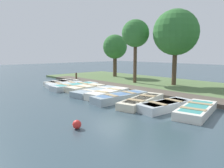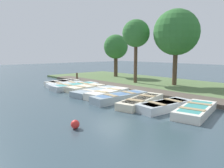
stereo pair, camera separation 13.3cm
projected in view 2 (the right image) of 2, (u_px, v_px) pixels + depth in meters
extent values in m
plane|color=#384C56|center=(113.00, 92.00, 14.73)|extent=(80.00, 80.00, 0.00)
cube|color=#567042|center=(158.00, 84.00, 18.03)|extent=(8.00, 24.00, 0.17)
cube|color=#51473D|center=(128.00, 88.00, 15.69)|extent=(1.50, 18.51, 0.22)
cube|color=silver|center=(63.00, 83.00, 18.14)|extent=(2.96, 1.70, 0.33)
cube|color=beige|center=(62.00, 81.00, 18.12)|extent=(2.42, 1.35, 0.03)
cube|color=beige|center=(57.00, 81.00, 17.70)|extent=(0.48, 1.16, 0.03)
cube|color=beige|center=(67.00, 80.00, 18.53)|extent=(0.48, 1.16, 0.03)
cube|color=#B2BCC1|center=(66.00, 85.00, 17.00)|extent=(3.02, 1.66, 0.32)
cube|color=beige|center=(66.00, 83.00, 16.98)|extent=(2.47, 1.31, 0.03)
cube|color=tan|center=(59.00, 83.00, 16.69)|extent=(0.47, 1.11, 0.03)
cube|color=tan|center=(72.00, 82.00, 17.26)|extent=(0.47, 1.11, 0.03)
cube|color=#B2BCC1|center=(75.00, 86.00, 16.01)|extent=(3.54, 1.18, 0.37)
cube|color=teal|center=(75.00, 84.00, 15.99)|extent=(2.90, 0.92, 0.03)
cube|color=tan|center=(67.00, 85.00, 15.55)|extent=(0.37, 1.04, 0.03)
cube|color=tan|center=(83.00, 83.00, 16.42)|extent=(0.37, 1.04, 0.03)
cube|color=beige|center=(85.00, 88.00, 15.13)|extent=(2.71, 1.33, 0.38)
cube|color=beige|center=(85.00, 86.00, 15.10)|extent=(2.22, 1.05, 0.03)
cube|color=tan|center=(80.00, 86.00, 14.74)|extent=(0.33, 1.08, 0.03)
cube|color=tan|center=(91.00, 85.00, 15.45)|extent=(0.33, 1.08, 0.03)
cube|color=#8C9EA8|center=(97.00, 92.00, 13.94)|extent=(3.57, 1.58, 0.34)
cube|color=teal|center=(96.00, 89.00, 13.92)|extent=(2.92, 1.25, 0.03)
cube|color=beige|center=(89.00, 90.00, 13.42)|extent=(0.48, 1.11, 0.03)
cube|color=beige|center=(103.00, 88.00, 14.40)|extent=(0.48, 1.11, 0.03)
cube|color=silver|center=(108.00, 94.00, 13.08)|extent=(3.23, 1.47, 0.41)
cube|color=teal|center=(108.00, 91.00, 13.06)|extent=(2.64, 1.17, 0.03)
cube|color=tan|center=(101.00, 92.00, 12.60)|extent=(0.45, 0.94, 0.03)
cube|color=tan|center=(114.00, 89.00, 13.51)|extent=(0.45, 0.94, 0.03)
cube|color=#8C9EA8|center=(120.00, 97.00, 12.01)|extent=(3.47, 1.15, 0.40)
cube|color=#4C709E|center=(120.00, 94.00, 11.98)|extent=(2.85, 0.90, 0.03)
cube|color=tan|center=(111.00, 95.00, 11.57)|extent=(0.39, 0.92, 0.03)
cube|color=tan|center=(129.00, 92.00, 12.39)|extent=(0.39, 0.92, 0.03)
cube|color=beige|center=(141.00, 101.00, 11.18)|extent=(3.62, 1.72, 0.35)
cube|color=beige|center=(141.00, 98.00, 11.16)|extent=(2.96, 1.37, 0.03)
cube|color=tan|center=(135.00, 100.00, 10.62)|extent=(0.54, 0.93, 0.03)
cube|color=tan|center=(147.00, 96.00, 11.69)|extent=(0.54, 0.93, 0.03)
cube|color=#B2BCC1|center=(165.00, 106.00, 10.18)|extent=(2.99, 1.32, 0.37)
cube|color=teal|center=(165.00, 102.00, 10.15)|extent=(2.45, 1.04, 0.03)
cube|color=tan|center=(157.00, 103.00, 9.83)|extent=(0.39, 0.96, 0.03)
cube|color=tan|center=(173.00, 100.00, 10.47)|extent=(0.39, 0.96, 0.03)
cube|color=silver|center=(196.00, 110.00, 9.43)|extent=(3.24, 1.76, 0.35)
cube|color=teal|center=(196.00, 107.00, 9.41)|extent=(2.65, 1.40, 0.03)
cube|color=tan|center=(192.00, 109.00, 8.93)|extent=(0.52, 1.07, 0.03)
cube|color=tan|center=(199.00, 103.00, 9.87)|extent=(0.52, 1.07, 0.03)
cylinder|color=brown|center=(77.00, 77.00, 20.48)|extent=(0.16, 0.16, 0.70)
sphere|color=brown|center=(77.00, 73.00, 20.43)|extent=(0.14, 0.14, 0.14)
sphere|color=red|center=(75.00, 124.00, 7.65)|extent=(0.31, 0.31, 0.31)
cylinder|color=#4C3828|center=(116.00, 66.00, 22.75)|extent=(0.39, 0.39, 2.57)
sphere|color=#337033|center=(116.00, 47.00, 22.47)|extent=(2.48, 2.48, 2.48)
cylinder|color=#4C3828|center=(136.00, 63.00, 18.03)|extent=(0.28, 0.28, 3.59)
sphere|color=#337033|center=(136.00, 33.00, 17.69)|extent=(2.23, 2.23, 2.23)
cylinder|color=#4C3828|center=(175.00, 66.00, 16.66)|extent=(0.34, 0.34, 3.21)
sphere|color=#337033|center=(176.00, 32.00, 16.30)|extent=(3.42, 3.42, 3.42)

